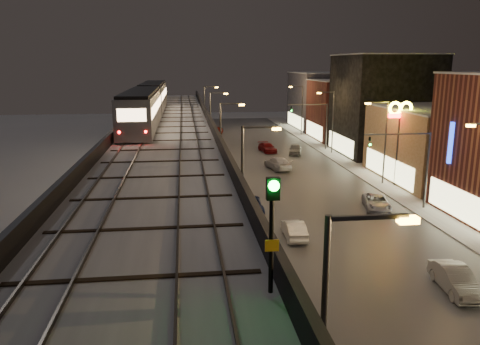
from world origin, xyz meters
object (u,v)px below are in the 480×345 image
car_onc_dark (377,203)px  car_far_white (219,130)px  subway_train (148,102)px  car_onc_red (295,150)px  car_onc_white (267,148)px  car_taxi (264,275)px  car_near_white (294,230)px  car_mid_dark (278,164)px  car_onc_silver (455,280)px  rail_signal (272,212)px  car_mid_silver (248,204)px

car_onc_dark → car_far_white: bearing=115.7°
subway_train → car_onc_red: 22.97m
car_onc_dark → subway_train: bearing=152.6°
car_onc_white → car_taxi: bearing=-109.9°
car_onc_red → car_near_white: bearing=-88.8°
car_taxi → car_onc_dark: car_taxi is taller
car_mid_dark → car_onc_silver: bearing=86.2°
car_onc_dark → car_taxi: bearing=-119.9°
rail_signal → car_mid_silver: (3.14, 27.47, -8.26)m
car_onc_red → car_onc_dark: bearing=-72.7°
car_far_white → car_onc_dark: car_far_white is taller
rail_signal → car_far_white: rail_signal is taller
car_near_white → car_mid_dark: bearing=-96.3°
car_near_white → car_onc_red: size_ratio=0.95×
car_mid_dark → car_onc_red: 10.34m
car_mid_silver → car_onc_dark: bearing=178.9°
subway_train → car_taxi: (8.58, -31.61, -7.78)m
subway_train → rail_signal: 45.60m
car_mid_dark → car_onc_dark: bearing=97.7°
rail_signal → car_onc_white: 57.11m
car_onc_silver → car_onc_dark: (1.81, 15.53, -0.09)m
rail_signal → car_onc_white: rail_signal is taller
car_onc_white → car_onc_red: car_onc_red is taller
car_far_white → car_onc_red: bearing=121.6°
rail_signal → car_near_white: (5.72, 20.79, -8.32)m
car_onc_silver → car_far_white: bearing=103.8°
subway_train → car_mid_dark: bearing=-4.1°
car_mid_dark → car_mid_silver: bearing=59.6°
car_mid_dark → car_onc_dark: 18.05m
car_taxi → car_near_white: 8.07m
rail_signal → car_taxi: rail_signal is taller
car_near_white → car_onc_silver: (7.23, -9.45, 0.06)m
car_near_white → car_mid_silver: (-2.58, 6.67, 0.06)m
car_taxi → car_near_white: (3.54, 7.25, -0.00)m
subway_train → car_mid_silver: 21.53m
car_taxi → car_mid_silver: 13.96m
car_mid_dark → car_far_white: (-5.00, 31.59, -0.11)m
car_onc_dark → car_onc_red: (-1.15, 26.49, 0.09)m
car_taxi → car_onc_red: size_ratio=0.92×
subway_train → car_taxi: subway_train is taller
rail_signal → car_onc_dark: 31.78m
car_taxi → car_mid_silver: car_mid_silver is taller
car_taxi → subway_train: bearing=-64.9°
subway_train → car_taxi: size_ratio=9.65×
car_near_white → car_onc_red: (7.89, 32.57, 0.06)m
subway_train → car_onc_silver: subway_train is taller
car_mid_silver → car_onc_silver: 18.87m
car_onc_dark → car_onc_red: car_onc_red is taller
car_far_white → car_taxi: bearing=96.7°
subway_train → car_mid_silver: (9.54, -17.68, -7.73)m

